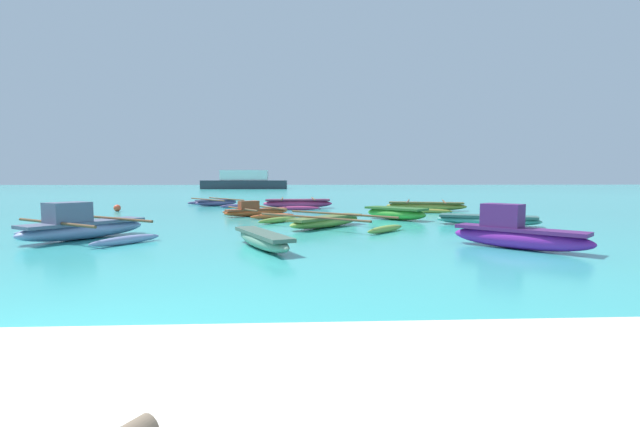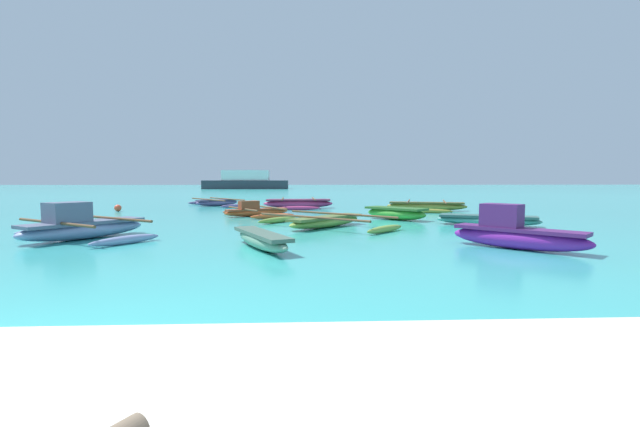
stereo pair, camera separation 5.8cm
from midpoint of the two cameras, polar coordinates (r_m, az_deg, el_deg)
The scene contains 13 objects.
moored_boat_0 at distance 25.26m, azimuth -13.48°, elevation 1.44°, with size 4.06×4.61×0.42m.
moored_boat_1 at distance 22.69m, azimuth -2.85°, elevation 1.36°, with size 3.67×3.26×0.53m.
moored_boat_2 at distance 21.52m, azimuth 14.06°, elevation 0.97°, with size 3.87×3.98×0.47m.
moored_boat_3 at distance 9.51m, azimuth -7.65°, elevation -3.42°, with size 1.63×2.81×0.36m.
moored_boat_4 at distance 10.30m, azimuth 24.69°, elevation -2.40°, with size 2.44×2.54×0.98m.
moored_boat_5 at distance 17.99m, azimuth -8.46°, elevation 0.33°, with size 3.21×3.64×0.64m.
moored_boat_6 at distance 15.16m, azimuth 21.52°, elevation -0.77°, with size 3.28×2.11×0.34m.
moored_boat_7 at distance 12.47m, azimuth -29.07°, elevation -1.52°, with size 4.06×3.60×0.96m.
moored_boat_8 at distance 13.60m, azimuth 0.95°, elevation -1.03°, with size 4.62×4.43×0.41m.
moored_boat_9 at distance 16.39m, azimuth 10.17°, elevation 0.08°, with size 2.34×2.47×0.47m.
mooring_buoy_0 at distance 15.73m, azimuth -31.14°, elevation -0.67°, with size 0.53×0.53×0.53m.
mooring_buoy_2 at distance 22.45m, azimuth -25.28°, elevation 0.67°, with size 0.33×0.33×0.33m.
distant_ferry at distance 70.11m, azimuth -9.85°, elevation 4.25°, with size 13.60×2.99×2.99m.
Camera 2 is at (2.73, -3.09, 1.52)m, focal length 24.00 mm.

